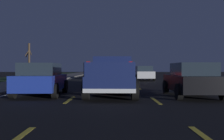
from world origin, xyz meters
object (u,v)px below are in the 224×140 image
object	(u,v)px
sedan_blue	(41,79)
sedan_black	(192,80)
pickup_truck	(112,76)
sedan_silver	(143,73)
sedan_red	(109,75)
bare_tree_far	(29,60)

from	to	relation	value
sedan_blue	sedan_black	bearing A→B (deg)	-95.30
sedan_blue	sedan_black	size ratio (longest dim) A/B	1.00
pickup_truck	sedan_black	size ratio (longest dim) A/B	1.24
pickup_truck	sedan_silver	bearing A→B (deg)	-11.76
sedan_red	sedan_black	bearing A→B (deg)	-155.67
sedan_blue	pickup_truck	bearing A→B (deg)	-87.76
sedan_black	sedan_silver	bearing A→B (deg)	0.97
sedan_silver	sedan_black	distance (m)	16.79
sedan_black	bare_tree_far	bearing A→B (deg)	31.07
pickup_truck	sedan_silver	xyz separation A→B (m)	(16.01, -3.33, -0.13)
bare_tree_far	sedan_red	bearing A→B (deg)	-145.69
sedan_red	sedan_silver	xyz separation A→B (m)	(8.26, -3.57, 0.00)
sedan_silver	sedan_black	world-z (taller)	same
sedan_blue	bare_tree_far	size ratio (longest dim) A/B	0.95
sedan_silver	bare_tree_far	world-z (taller)	bare_tree_far
pickup_truck	sedan_blue	world-z (taller)	pickup_truck
sedan_blue	sedan_black	world-z (taller)	same
sedan_red	pickup_truck	bearing A→B (deg)	-178.25
pickup_truck	sedan_blue	xyz separation A→B (m)	(-0.13, 3.39, -0.13)
sedan_silver	sedan_black	size ratio (longest dim) A/B	1.00
pickup_truck	sedan_black	world-z (taller)	pickup_truck
pickup_truck	bare_tree_far	world-z (taller)	bare_tree_far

